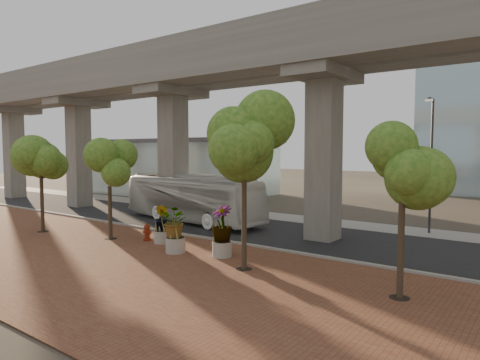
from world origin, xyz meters
The scene contains 18 objects.
ground centered at (0.00, 0.00, 0.00)m, with size 160.00×160.00×0.00m, color #342E26.
brick_plaza centered at (0.00, -8.00, 0.03)m, with size 70.00×13.00×0.06m, color brown.
asphalt_road centered at (0.00, 2.00, 0.02)m, with size 90.00×8.00×0.04m, color black.
curb_strip centered at (0.00, -2.00, 0.08)m, with size 70.00×0.25×0.16m, color gray.
far_sidewalk centered at (0.00, 7.50, 0.03)m, with size 90.00×3.00×0.06m, color gray.
transit_viaduct centered at (0.00, 2.00, 7.29)m, with size 72.00×5.60×12.40m.
station_pavilion centered at (-20.00, 16.00, 3.22)m, with size 23.00×13.00×6.30m.
transit_bus centered at (-4.15, 1.94, 1.68)m, with size 2.83×12.07×3.36m, color silver.
fire_hydrant centered at (-1.66, -4.34, 0.53)m, with size 0.49×0.44×0.99m.
planter_front centered at (1.64, -5.39, 1.50)m, with size 2.15×2.15×2.37m.
planter_right centered at (3.99, -4.64, 1.54)m, with size 2.28×2.28×2.44m.
planter_left centered at (-0.50, -4.29, 1.35)m, with size 1.93×1.93×2.12m.
street_tree_far_west centered at (-8.90, -6.45, 4.68)m, with size 3.98×3.98×6.46m.
street_tree_near_west centered at (-3.69, -5.28, 4.16)m, with size 3.70×3.70×5.81m.
street_tree_near_east centered at (6.09, -5.74, 5.53)m, with size 4.21×4.21×7.42m.
street_tree_far_east centered at (12.47, -5.41, 4.63)m, with size 3.48×3.48×6.18m.
streetlamp_west centered at (-10.90, 6.88, 5.39)m, with size 0.46×1.34×9.24m.
streetlamp_east centered at (10.47, 7.39, 4.76)m, with size 0.40×1.18×8.15m.
Camera 1 is at (16.65, -20.18, 5.13)m, focal length 32.00 mm.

